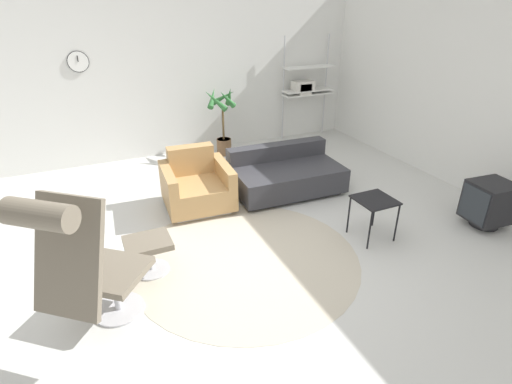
% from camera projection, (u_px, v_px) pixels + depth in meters
% --- Properties ---
extents(ground_plane, '(12.00, 12.00, 0.00)m').
position_uv_depth(ground_plane, '(244.00, 247.00, 4.43)').
color(ground_plane, silver).
extents(wall_back, '(12.00, 0.09, 2.80)m').
position_uv_depth(wall_back, '(164.00, 71.00, 6.48)').
color(wall_back, silver).
rests_on(wall_back, ground_plane).
extents(wall_right, '(0.06, 12.00, 2.80)m').
position_uv_depth(wall_right, '(491.00, 92.00, 5.09)').
color(wall_right, silver).
rests_on(wall_right, ground_plane).
extents(round_rug, '(2.39, 2.39, 0.01)m').
position_uv_depth(round_rug, '(246.00, 259.00, 4.23)').
color(round_rug, '#BCB29E').
rests_on(round_rug, ground_plane).
extents(lounge_chair, '(0.97, 1.03, 1.37)m').
position_uv_depth(lounge_chair, '(81.00, 257.00, 2.94)').
color(lounge_chair, '#BCBCC1').
rests_on(lounge_chair, ground_plane).
extents(ottoman, '(0.45, 0.38, 0.36)m').
position_uv_depth(ottoman, '(148.00, 249.00, 3.94)').
color(ottoman, '#BCBCC1').
rests_on(ottoman, ground_plane).
extents(armchair_red, '(0.89, 0.87, 0.74)m').
position_uv_depth(armchair_red, '(197.00, 187.00, 5.18)').
color(armchair_red, silver).
rests_on(armchair_red, ground_plane).
extents(couch_low, '(1.53, 0.94, 0.60)m').
position_uv_depth(couch_low, '(286.00, 175.00, 5.63)').
color(couch_low, black).
rests_on(couch_low, ground_plane).
extents(side_table, '(0.41, 0.41, 0.49)m').
position_uv_depth(side_table, '(375.00, 204.00, 4.43)').
color(side_table, black).
rests_on(side_table, ground_plane).
extents(crt_television, '(0.52, 0.48, 0.56)m').
position_uv_depth(crt_television, '(489.00, 203.00, 4.72)').
color(crt_television, black).
rests_on(crt_television, ground_plane).
extents(potted_plant, '(0.62, 0.62, 1.19)m').
position_uv_depth(potted_plant, '(223.00, 122.00, 6.77)').
color(potted_plant, brown).
rests_on(potted_plant, ground_plane).
extents(shelf_unit, '(0.98, 0.28, 1.88)m').
position_uv_depth(shelf_unit, '(305.00, 86.00, 7.40)').
color(shelf_unit, '#BCBCC1').
rests_on(shelf_unit, ground_plane).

